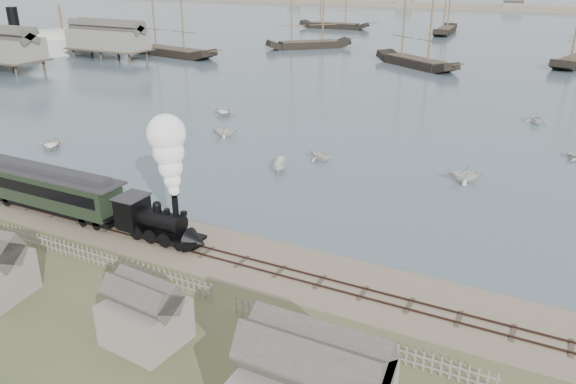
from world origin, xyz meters
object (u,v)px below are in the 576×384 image
at_px(locomotive, 166,189).
at_px(beached_dinghy, 155,216).
at_px(steamship, 16,33).
at_px(passenger_coach, 51,188).

bearing_deg(locomotive, beached_dinghy, 143.81).
bearing_deg(beached_dinghy, steamship, 76.09).
xyz_separation_m(locomotive, beached_dinghy, (-3.47, 2.54, -3.93)).
distance_m(passenger_coach, beached_dinghy, 9.24).
relative_size(passenger_coach, steamship, 0.29).
relative_size(passenger_coach, beached_dinghy, 3.45).
xyz_separation_m(passenger_coach, steamship, (-72.57, 55.33, 3.24)).
distance_m(locomotive, passenger_coach, 12.36).
relative_size(beached_dinghy, steamship, 0.09).
xyz_separation_m(locomotive, passenger_coach, (-12.17, 0.00, -2.14)).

